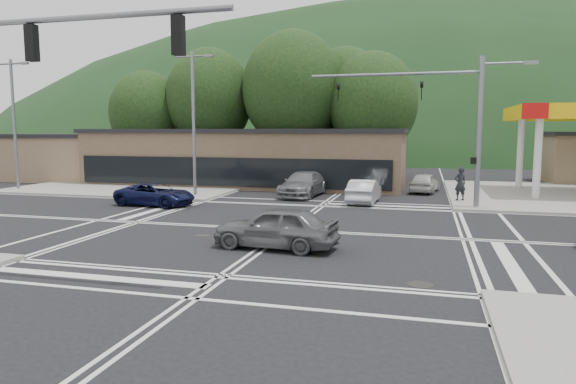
% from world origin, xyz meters
% --- Properties ---
extents(ground, '(120.00, 120.00, 0.00)m').
position_xyz_m(ground, '(0.00, 0.00, 0.00)').
color(ground, black).
rests_on(ground, ground).
extents(sidewalk_nw, '(16.00, 16.00, 0.15)m').
position_xyz_m(sidewalk_nw, '(-15.00, 15.00, 0.07)').
color(sidewalk_nw, gray).
rests_on(sidewalk_nw, ground).
extents(commercial_row, '(24.00, 8.00, 4.00)m').
position_xyz_m(commercial_row, '(-8.00, 17.00, 2.00)').
color(commercial_row, brown).
rests_on(commercial_row, ground).
extents(commercial_nw, '(8.00, 7.00, 3.60)m').
position_xyz_m(commercial_nw, '(-24.00, 17.00, 1.80)').
color(commercial_nw, '#846B4F').
rests_on(commercial_nw, ground).
extents(hill_north, '(252.00, 126.00, 140.00)m').
position_xyz_m(hill_north, '(0.00, 90.00, 0.00)').
color(hill_north, '#193517').
rests_on(hill_north, ground).
extents(tree_n_a, '(8.00, 8.00, 11.75)m').
position_xyz_m(tree_n_a, '(-14.00, 24.00, 7.14)').
color(tree_n_a, '#382619').
rests_on(tree_n_a, ground).
extents(tree_n_b, '(9.00, 9.00, 12.98)m').
position_xyz_m(tree_n_b, '(-6.00, 24.00, 7.79)').
color(tree_n_b, '#382619').
rests_on(tree_n_b, ground).
extents(tree_n_c, '(7.60, 7.60, 10.87)m').
position_xyz_m(tree_n_c, '(1.00, 24.00, 6.49)').
color(tree_n_c, '#382619').
rests_on(tree_n_c, ground).
extents(tree_n_d, '(6.80, 6.80, 9.76)m').
position_xyz_m(tree_n_d, '(-20.00, 23.00, 5.84)').
color(tree_n_d, '#382619').
rests_on(tree_n_d, ground).
extents(tree_n_e, '(8.40, 8.40, 11.98)m').
position_xyz_m(tree_n_e, '(-2.00, 28.00, 7.14)').
color(tree_n_e, '#382619').
rests_on(tree_n_e, ground).
extents(streetlight_nw, '(2.50, 0.25, 9.00)m').
position_xyz_m(streetlight_nw, '(-8.44, 9.00, 5.05)').
color(streetlight_nw, slate).
rests_on(streetlight_nw, ground).
extents(streetlight_w, '(2.50, 0.25, 9.00)m').
position_xyz_m(streetlight_w, '(-21.94, 9.00, 5.05)').
color(streetlight_w, slate).
rests_on(streetlight_w, ground).
extents(signal_mast_ne, '(11.65, 0.30, 8.00)m').
position_xyz_m(signal_mast_ne, '(6.95, 8.20, 5.07)').
color(signal_mast_ne, slate).
rests_on(signal_mast_ne, ground).
extents(signal_mast_sw, '(9.14, 0.28, 8.00)m').
position_xyz_m(signal_mast_sw, '(-6.39, -8.20, 5.12)').
color(signal_mast_sw, slate).
rests_on(signal_mast_sw, ground).
extents(car_blue_west, '(4.70, 2.51, 1.26)m').
position_xyz_m(car_blue_west, '(-9.03, 5.00, 0.63)').
color(car_blue_west, '#0B0F33').
rests_on(car_blue_west, ground).
extents(car_grey_center, '(4.57, 2.11, 1.52)m').
position_xyz_m(car_grey_center, '(0.45, -3.31, 0.76)').
color(car_grey_center, '#5C5E61').
rests_on(car_grey_center, ground).
extents(car_queue_a, '(1.64, 4.27, 1.39)m').
position_xyz_m(car_queue_a, '(2.15, 9.00, 0.69)').
color(car_queue_a, '#B8BABF').
rests_on(car_queue_a, ground).
extents(car_queue_b, '(2.21, 4.15, 1.34)m').
position_xyz_m(car_queue_b, '(5.50, 15.26, 0.67)').
color(car_queue_b, '#BAB9B5').
rests_on(car_queue_b, ground).
extents(car_northbound, '(2.53, 5.48, 1.55)m').
position_xyz_m(car_northbound, '(-2.00, 11.21, 0.78)').
color(car_northbound, slate).
rests_on(car_northbound, ground).
extents(pedestrian, '(0.83, 0.72, 1.93)m').
position_xyz_m(pedestrian, '(7.50, 10.59, 1.11)').
color(pedestrian, black).
rests_on(pedestrian, sidewalk_ne).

